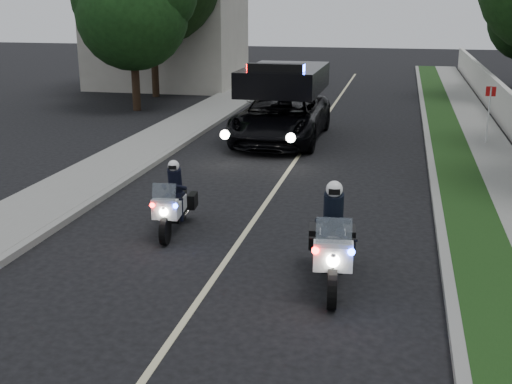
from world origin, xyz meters
TOP-DOWN VIEW (x-y plane):
  - ground at (0.00, 0.00)m, footprint 120.00×120.00m
  - curb_right at (4.10, 10.00)m, footprint 0.20×60.00m
  - grass_verge at (4.80, 10.00)m, footprint 1.20×60.00m
  - sidewalk_right at (6.10, 10.00)m, footprint 1.40×60.00m
  - curb_left at (-4.10, 10.00)m, footprint 0.20×60.00m
  - sidewalk_left at (-5.20, 10.00)m, footprint 2.00×60.00m
  - building_far at (-10.00, 26.00)m, footprint 8.00×6.00m
  - lane_marking at (0.00, 10.00)m, footprint 0.12×50.00m
  - police_moto_left at (-1.52, 3.11)m, footprint 0.84×1.89m
  - police_moto_right at (2.09, 1.16)m, footprint 1.00×2.25m
  - police_suv at (-0.98, 12.87)m, footprint 2.89×6.20m
  - bicycle at (-2.46, 19.86)m, footprint 0.71×1.72m
  - cyclist at (-2.46, 19.86)m, footprint 0.68×0.48m
  - sign_post at (6.00, 13.35)m, footprint 0.37×0.37m
  - tree_left_near at (-8.56, 17.86)m, footprint 6.34×6.34m
  - tree_left_far at (-9.27, 22.06)m, footprint 8.62×8.62m

SIDE VIEW (x-z plane):
  - ground at x=0.00m, z-range 0.00..0.00m
  - police_moto_left at x=-1.52m, z-range -0.78..0.78m
  - police_moto_right at x=2.09m, z-range -0.93..0.93m
  - police_suv at x=-0.98m, z-range -1.50..1.50m
  - bicycle at x=-2.46m, z-range -0.44..0.44m
  - cyclist at x=-2.46m, z-range -0.90..0.90m
  - sign_post at x=6.00m, z-range -1.06..1.06m
  - tree_left_near at x=-8.56m, z-range -4.10..4.10m
  - tree_left_far at x=-9.27m, z-range -5.89..5.89m
  - lane_marking at x=0.00m, z-range 0.00..0.01m
  - curb_right at x=4.10m, z-range 0.00..0.15m
  - curb_left at x=-4.10m, z-range 0.00..0.15m
  - grass_verge at x=4.80m, z-range 0.00..0.16m
  - sidewalk_right at x=6.10m, z-range 0.00..0.16m
  - sidewalk_left at x=-5.20m, z-range 0.00..0.16m
  - building_far at x=-10.00m, z-range 0.00..7.00m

